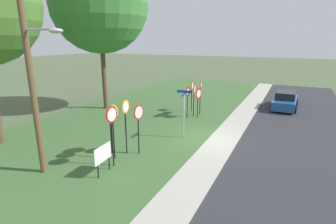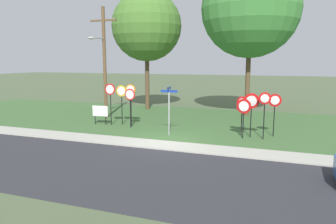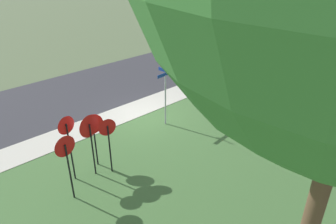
# 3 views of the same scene
# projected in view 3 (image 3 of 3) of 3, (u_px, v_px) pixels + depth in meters

# --- Properties ---
(ground_plane) EXTENTS (160.00, 160.00, 0.00)m
(ground_plane) POSITION_uv_depth(u_px,v_px,m) (143.00, 116.00, 15.83)
(ground_plane) COLOR #4C5B3D
(road_asphalt) EXTENTS (44.00, 6.40, 0.01)m
(road_asphalt) POSITION_uv_depth(u_px,v_px,m) (93.00, 88.00, 18.98)
(road_asphalt) COLOR #2D2D33
(road_asphalt) RESTS_ON ground_plane
(sidewalk_strip) EXTENTS (44.00, 1.60, 0.06)m
(sidewalk_strip) POSITION_uv_depth(u_px,v_px,m) (133.00, 110.00, 16.34)
(sidewalk_strip) COLOR #ADAA9E
(sidewalk_strip) RESTS_ON ground_plane
(grass_median) EXTENTS (44.00, 12.00, 0.04)m
(grass_median) POSITION_uv_depth(u_px,v_px,m) (242.00, 172.00, 11.88)
(grass_median) COLOR #3D6033
(grass_median) RESTS_ON ground_plane
(stop_sign_near_left) EXTENTS (0.61, 0.10, 2.27)m
(stop_sign_near_left) POSITION_uv_depth(u_px,v_px,m) (254.00, 87.00, 14.96)
(stop_sign_near_left) COLOR black
(stop_sign_near_left) RESTS_ON grass_median
(stop_sign_near_right) EXTENTS (0.73, 0.09, 2.72)m
(stop_sign_near_right) POSITION_uv_depth(u_px,v_px,m) (251.00, 70.00, 15.96)
(stop_sign_near_right) COLOR black
(stop_sign_near_right) RESTS_ON grass_median
(stop_sign_far_left) EXTENTS (0.73, 0.09, 2.60)m
(stop_sign_far_left) POSITION_uv_depth(u_px,v_px,m) (251.00, 76.00, 15.38)
(stop_sign_far_left) COLOR black
(stop_sign_far_left) RESTS_ON grass_median
(stop_sign_far_center) EXTENTS (0.72, 0.11, 2.47)m
(stop_sign_far_center) POSITION_uv_depth(u_px,v_px,m) (226.00, 79.00, 15.32)
(stop_sign_far_center) COLOR black
(stop_sign_far_center) RESTS_ON grass_median
(stop_sign_far_right) EXTENTS (0.67, 0.12, 2.70)m
(stop_sign_far_right) POSITION_uv_depth(u_px,v_px,m) (239.00, 78.00, 15.01)
(stop_sign_far_right) COLOR black
(stop_sign_far_right) RESTS_ON grass_median
(yield_sign_near_left) EXTENTS (0.65, 0.15, 2.55)m
(yield_sign_near_left) POSITION_uv_depth(u_px,v_px,m) (67.00, 134.00, 10.68)
(yield_sign_near_left) COLOR black
(yield_sign_near_left) RESTS_ON grass_median
(yield_sign_near_right) EXTENTS (0.64, 0.15, 2.22)m
(yield_sign_near_right) POSITION_uv_depth(u_px,v_px,m) (108.00, 134.00, 11.18)
(yield_sign_near_right) COLOR black
(yield_sign_near_right) RESTS_ON grass_median
(yield_sign_far_left) EXTENTS (0.71, 0.13, 2.40)m
(yield_sign_far_left) POSITION_uv_depth(u_px,v_px,m) (66.00, 153.00, 9.87)
(yield_sign_far_left) COLOR black
(yield_sign_far_left) RESTS_ON grass_median
(yield_sign_far_right) EXTENTS (0.80, 0.17, 2.18)m
(yield_sign_far_right) POSITION_uv_depth(u_px,v_px,m) (93.00, 128.00, 11.57)
(yield_sign_far_right) COLOR black
(yield_sign_far_right) RESTS_ON grass_median
(yield_sign_center) EXTENTS (0.83, 0.17, 2.44)m
(yield_sign_center) POSITION_uv_depth(u_px,v_px,m) (90.00, 131.00, 10.97)
(yield_sign_center) COLOR black
(yield_sign_center) RESTS_ON grass_median
(street_name_post) EXTENTS (0.96, 0.81, 2.75)m
(street_name_post) POSITION_uv_depth(u_px,v_px,m) (165.00, 92.00, 14.33)
(street_name_post) COLOR #9EA0A8
(street_name_post) RESTS_ON grass_median
(utility_pole) EXTENTS (2.10, 2.01, 7.98)m
(utility_pole) POSITION_uv_depth(u_px,v_px,m) (321.00, 25.00, 14.45)
(utility_pole) COLOR brown
(utility_pole) RESTS_ON grass_median
(notice_board) EXTENTS (1.10, 0.11, 1.25)m
(notice_board) POSITION_uv_depth(u_px,v_px,m) (256.00, 86.00, 16.98)
(notice_board) COLOR black
(notice_board) RESTS_ON grass_median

